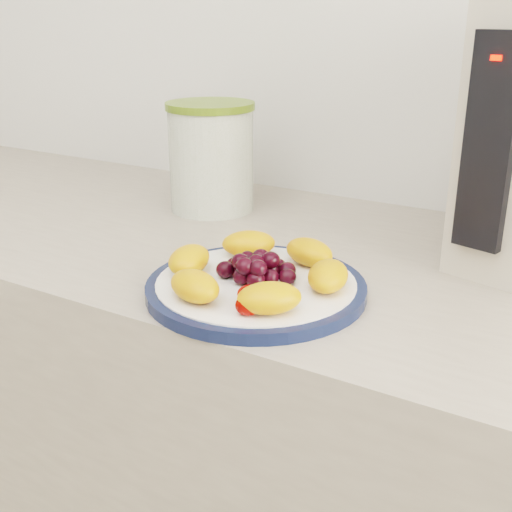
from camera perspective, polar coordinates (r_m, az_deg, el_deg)
The scene contains 8 objects.
counter at distance 1.17m, azimuth 5.13°, elevation -20.97°, with size 3.50×0.60×0.90m, color #A49787.
plate_rim at distance 0.80m, azimuth 0.00°, elevation -2.86°, with size 0.27×0.27×0.01m, color #111B3D.
plate_face at distance 0.79m, azimuth 0.00°, elevation -2.80°, with size 0.25×0.25×0.02m, color white.
canister at distance 1.12m, azimuth -3.99°, elevation 8.46°, with size 0.15×0.15×0.17m, color #42591D.
canister_lid at distance 1.11m, azimuth -4.11°, elevation 13.18°, with size 0.15×0.15×0.01m, color #596F22.
appliance_panel at distance 0.82m, azimuth 20.05°, elevation 9.28°, with size 0.06×0.02×0.26m, color black.
appliance_led at distance 0.80m, azimuth 20.60°, elevation 16.17°, with size 0.01×0.01×0.01m, color #FF0C05.
fruit_plate at distance 0.78m, azimuth 0.06°, elevation -1.19°, with size 0.24×0.24×0.04m.
Camera 1 is at (0.36, 0.41, 1.23)m, focal length 45.00 mm.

